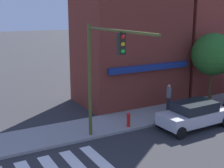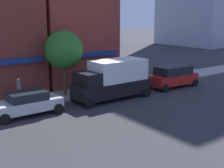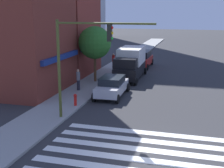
# 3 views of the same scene
# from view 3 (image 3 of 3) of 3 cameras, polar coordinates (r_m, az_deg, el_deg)

# --- Properties ---
(ground_plane) EXTENTS (200.00, 200.00, 0.00)m
(ground_plane) POSITION_cam_3_polar(r_m,az_deg,el_deg) (15.16, 7.80, -12.91)
(ground_plane) COLOR #2D2D30
(sidewalk_left) EXTENTS (120.00, 3.00, 0.15)m
(sidewalk_left) POSITION_cam_3_polar(r_m,az_deg,el_deg) (17.60, -17.51, -9.34)
(sidewalk_left) COLOR gray
(sidewalk_left) RESTS_ON ground_plane
(crosswalk_stripes) EXTENTS (6.03, 10.80, 0.01)m
(crosswalk_stripes) POSITION_cam_3_polar(r_m,az_deg,el_deg) (15.16, 7.80, -12.90)
(crosswalk_stripes) COLOR silver
(crosswalk_stripes) RESTS_ON ground_plane
(storefront_row) EXTENTS (14.96, 5.30, 15.22)m
(storefront_row) POSITION_cam_3_polar(r_m,az_deg,el_deg) (28.81, -12.05, 12.96)
(storefront_row) COLOR maroon
(storefront_row) RESTS_ON ground_plane
(traffic_signal) EXTENTS (0.32, 5.91, 6.15)m
(traffic_signal) POSITION_cam_3_polar(r_m,az_deg,el_deg) (18.47, -5.74, 5.86)
(traffic_signal) COLOR #474C1E
(traffic_signal) RESTS_ON ground_plane
(sedan_silver) EXTENTS (4.44, 2.02, 1.59)m
(sedan_silver) POSITION_cam_3_polar(r_m,az_deg,el_deg) (24.60, -0.00, -0.36)
(sedan_silver) COLOR #B7B7BC
(sedan_silver) RESTS_ON ground_plane
(box_truck_black) EXTENTS (6.25, 2.42, 3.04)m
(box_truck_black) POSITION_cam_3_polar(r_m,az_deg,el_deg) (31.00, 3.38, 3.90)
(box_truck_black) COLOR black
(box_truck_black) RESTS_ON ground_plane
(suv_red) EXTENTS (4.73, 2.12, 1.94)m
(suv_red) POSITION_cam_3_polar(r_m,az_deg,el_deg) (37.65, 5.53, 4.69)
(suv_red) COLOR #B21E19
(suv_red) RESTS_ON ground_plane
(pedestrian_grey_coat) EXTENTS (0.32, 0.32, 1.77)m
(pedestrian_grey_coat) POSITION_cam_3_polar(r_m,az_deg,el_deg) (26.04, -6.19, 0.86)
(pedestrian_grey_coat) COLOR #23232D
(pedestrian_grey_coat) RESTS_ON sidewalk_left
(pedestrian_red_jacket) EXTENTS (0.32, 0.32, 1.77)m
(pedestrian_red_jacket) POSITION_cam_3_polar(r_m,az_deg,el_deg) (35.30, 0.26, 4.24)
(pedestrian_red_jacket) COLOR #23232D
(pedestrian_red_jacket) RESTS_ON sidewalk_left
(fire_hydrant) EXTENTS (0.24, 0.24, 0.84)m
(fire_hydrant) POSITION_cam_3_polar(r_m,az_deg,el_deg) (21.97, -6.73, -2.76)
(fire_hydrant) COLOR red
(fire_hydrant) RESTS_ON sidewalk_left
(street_tree) EXTENTS (3.01, 3.01, 5.13)m
(street_tree) POSITION_cam_3_polar(r_m,az_deg,el_deg) (28.89, -3.17, 7.55)
(street_tree) COLOR brown
(street_tree) RESTS_ON sidewalk_left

